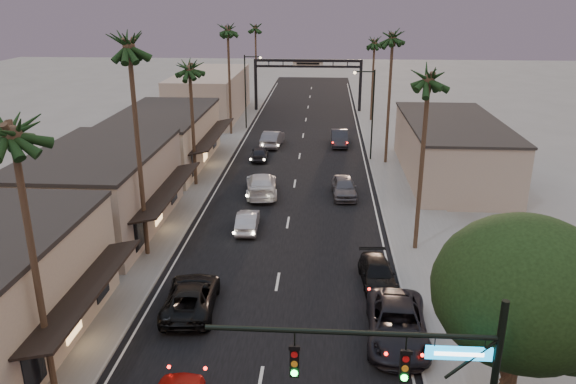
# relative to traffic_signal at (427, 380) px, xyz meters

# --- Properties ---
(ground) EXTENTS (200.00, 200.00, 0.00)m
(ground) POSITION_rel_traffic_signal_xyz_m (-5.69, 36.00, -5.08)
(ground) COLOR slate
(ground) RESTS_ON ground
(road) EXTENTS (14.00, 120.00, 0.02)m
(road) POSITION_rel_traffic_signal_xyz_m (-5.69, 41.00, -5.08)
(road) COLOR black
(road) RESTS_ON ground
(sidewalk_left) EXTENTS (5.00, 92.00, 0.12)m
(sidewalk_left) POSITION_rel_traffic_signal_xyz_m (-15.19, 48.00, -5.02)
(sidewalk_left) COLOR slate
(sidewalk_left) RESTS_ON ground
(sidewalk_right) EXTENTS (5.00, 92.00, 0.12)m
(sidewalk_right) POSITION_rel_traffic_signal_xyz_m (3.81, 48.00, -5.02)
(sidewalk_right) COLOR slate
(sidewalk_right) RESTS_ON ground
(storefront_mid) EXTENTS (8.00, 14.00, 5.50)m
(storefront_mid) POSITION_rel_traffic_signal_xyz_m (-18.69, 22.00, -2.33)
(storefront_mid) COLOR gray
(storefront_mid) RESTS_ON ground
(storefront_far) EXTENTS (8.00, 16.00, 5.00)m
(storefront_far) POSITION_rel_traffic_signal_xyz_m (-18.69, 38.00, -2.58)
(storefront_far) COLOR tan
(storefront_far) RESTS_ON ground
(storefront_dist) EXTENTS (8.00, 20.00, 6.00)m
(storefront_dist) POSITION_rel_traffic_signal_xyz_m (-18.69, 61.00, -2.08)
(storefront_dist) COLOR gray
(storefront_dist) RESTS_ON ground
(building_right) EXTENTS (8.00, 18.00, 5.00)m
(building_right) POSITION_rel_traffic_signal_xyz_m (8.31, 36.00, -2.58)
(building_right) COLOR gray
(building_right) RESTS_ON ground
(traffic_signal) EXTENTS (8.51, 0.22, 7.80)m
(traffic_signal) POSITION_rel_traffic_signal_xyz_m (0.00, 0.00, 0.00)
(traffic_signal) COLOR black
(traffic_signal) RESTS_ON ground
(corner_tree) EXTENTS (6.20, 6.20, 8.80)m
(corner_tree) POSITION_rel_traffic_signal_xyz_m (3.79, 3.45, 0.90)
(corner_tree) COLOR #38281C
(corner_tree) RESTS_ON ground
(arch) EXTENTS (15.20, 0.40, 7.27)m
(arch) POSITION_rel_traffic_signal_xyz_m (-5.69, 66.00, 0.45)
(arch) COLOR black
(arch) RESTS_ON ground
(streetlight_right) EXTENTS (2.13, 0.30, 9.00)m
(streetlight_right) POSITION_rel_traffic_signal_xyz_m (1.23, 41.00, 0.25)
(streetlight_right) COLOR black
(streetlight_right) RESTS_ON ground
(streetlight_left) EXTENTS (2.13, 0.30, 9.00)m
(streetlight_left) POSITION_rel_traffic_signal_xyz_m (-12.61, 54.00, 0.25)
(streetlight_left) COLOR black
(streetlight_left) RESTS_ON ground
(palm_la) EXTENTS (3.20, 3.20, 13.20)m
(palm_la) POSITION_rel_traffic_signal_xyz_m (-14.29, 5.00, 6.36)
(palm_la) COLOR #38281C
(palm_la) RESTS_ON ground
(palm_lb) EXTENTS (3.20, 3.20, 15.20)m
(palm_lb) POSITION_rel_traffic_signal_xyz_m (-14.29, 18.00, 8.30)
(palm_lb) COLOR #38281C
(palm_lb) RESTS_ON ground
(palm_lc) EXTENTS (3.20, 3.20, 12.20)m
(palm_lc) POSITION_rel_traffic_signal_xyz_m (-14.29, 32.00, 5.39)
(palm_lc) COLOR #38281C
(palm_lc) RESTS_ON ground
(palm_ld) EXTENTS (3.20, 3.20, 14.20)m
(palm_ld) POSITION_rel_traffic_signal_xyz_m (-14.29, 51.00, 7.33)
(palm_ld) COLOR #38281C
(palm_ld) RESTS_ON ground
(palm_ra) EXTENTS (3.20, 3.20, 13.20)m
(palm_ra) POSITION_rel_traffic_signal_xyz_m (2.91, 20.00, 6.36)
(palm_ra) COLOR #38281C
(palm_ra) RESTS_ON ground
(palm_rb) EXTENTS (3.20, 3.20, 14.20)m
(palm_rb) POSITION_rel_traffic_signal_xyz_m (2.91, 40.00, 7.33)
(palm_rb) COLOR #38281C
(palm_rb) RESTS_ON ground
(palm_rc) EXTENTS (3.20, 3.20, 12.20)m
(palm_rc) POSITION_rel_traffic_signal_xyz_m (2.91, 60.00, 5.39)
(palm_rc) COLOR #38281C
(palm_rc) RESTS_ON ground
(palm_far) EXTENTS (3.20, 3.20, 13.20)m
(palm_far) POSITION_rel_traffic_signal_xyz_m (-13.99, 74.00, 6.36)
(palm_far) COLOR #38281C
(palm_far) RESTS_ON ground
(oncoming_pickup) EXTENTS (2.95, 5.75, 1.55)m
(oncoming_pickup) POSITION_rel_traffic_signal_xyz_m (-9.97, 11.69, -4.30)
(oncoming_pickup) COLOR black
(oncoming_pickup) RESTS_ON ground
(oncoming_silver) EXTENTS (1.60, 4.17, 1.36)m
(oncoming_silver) POSITION_rel_traffic_signal_xyz_m (-8.44, 22.48, -4.40)
(oncoming_silver) COLOR #96969B
(oncoming_silver) RESTS_ON ground
(oncoming_white) EXTENTS (3.22, 6.38, 1.78)m
(oncoming_white) POSITION_rel_traffic_signal_xyz_m (-8.31, 30.01, -4.19)
(oncoming_white) COLOR silver
(oncoming_white) RESTS_ON ground
(oncoming_dgrey) EXTENTS (1.82, 4.10, 1.37)m
(oncoming_dgrey) POSITION_rel_traffic_signal_xyz_m (-9.64, 40.36, -4.40)
(oncoming_dgrey) COLOR black
(oncoming_dgrey) RESTS_ON ground
(oncoming_grey_far) EXTENTS (2.35, 5.39, 1.72)m
(oncoming_grey_far) POSITION_rel_traffic_signal_xyz_m (-8.86, 45.86, -4.22)
(oncoming_grey_far) COLOR #58575D
(oncoming_grey_far) RESTS_ON ground
(curbside_near) EXTENTS (3.17, 6.29, 1.71)m
(curbside_near) POSITION_rel_traffic_signal_xyz_m (0.51, 9.62, -4.23)
(curbside_near) COLOR black
(curbside_near) RESTS_ON ground
(curbside_black) EXTENTS (2.21, 4.72, 1.33)m
(curbside_black) POSITION_rel_traffic_signal_xyz_m (0.05, 15.12, -4.41)
(curbside_black) COLOR black
(curbside_black) RESTS_ON ground
(curbside_grey) EXTENTS (2.16, 4.85, 1.62)m
(curbside_grey) POSITION_rel_traffic_signal_xyz_m (-1.46, 29.98, -4.27)
(curbside_grey) COLOR #4D4C51
(curbside_grey) RESTS_ON ground
(curbside_far) EXTENTS (1.85, 5.11, 1.67)m
(curbside_far) POSITION_rel_traffic_signal_xyz_m (-1.51, 46.70, -4.24)
(curbside_far) COLOR black
(curbside_far) RESTS_ON ground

